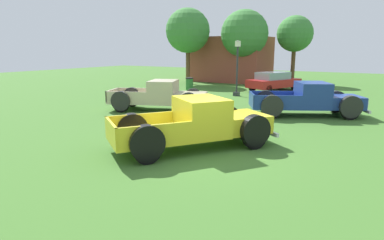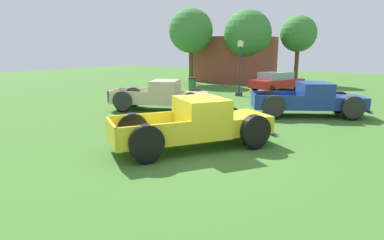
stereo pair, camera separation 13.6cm
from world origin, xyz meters
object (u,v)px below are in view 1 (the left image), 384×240
Objects in this scene: trash_can at (189,84)px; sedan_distant_a at (274,81)px; pickup_truck_foreground at (203,124)px; pickup_truck_behind_left at (313,100)px; pickup_truck_behind_right at (165,96)px; oak_tree_center at (244,34)px; lamp_post_near at (237,67)px; oak_tree_east at (188,31)px; oak_tree_west at (295,34)px.

sedan_distant_a is at bearing 24.63° from trash_can.
pickup_truck_behind_left is at bearing 74.07° from pickup_truck_foreground.
pickup_truck_behind_left is 5.65× the size of trash_can.
pickup_truck_foreground reaches higher than sedan_distant_a.
pickup_truck_foreground reaches higher than pickup_truck_behind_right.
lamp_post_near is at bearing -70.82° from oak_tree_center.
pickup_truck_behind_right is at bearing -102.47° from sedan_distant_a.
oak_tree_center is at bearing 124.96° from pickup_truck_behind_left.
oak_tree_east is 1.10× the size of oak_tree_west.
pickup_truck_behind_right is at bearing -83.47° from oak_tree_center.
sedan_distant_a is 0.69× the size of oak_tree_east.
pickup_truck_behind_right is 10.86m from sedan_distant_a.
pickup_truck_behind_left reaches higher than pickup_truck_behind_right.
oak_tree_center is at bearing 109.18° from lamp_post_near.
lamp_post_near is 8.45m from oak_tree_center.
pickup_truck_foreground is 0.99× the size of pickup_truck_behind_right.
sedan_distant_a is 0.71× the size of oak_tree_center.
trash_can is at bearing 113.06° from pickup_truck_behind_right.
oak_tree_east is (-2.59, 3.98, 4.18)m from trash_can.
sedan_distant_a is 9.30m from oak_tree_east.
pickup_truck_behind_right reaches higher than trash_can.
pickup_truck_behind_left is 7.30m from lamp_post_near.
pickup_truck_behind_left is 1.17× the size of sedan_distant_a.
pickup_truck_foreground is at bearing -56.96° from oak_tree_east.
lamp_post_near reaches higher than pickup_truck_behind_right.
oak_tree_west is (5.53, 8.92, 3.90)m from trash_can.
sedan_distant_a is at bearing 118.33° from pickup_truck_behind_left.
pickup_truck_behind_right is at bearing -98.31° from lamp_post_near.
oak_tree_east reaches higher than pickup_truck_behind_right.
pickup_truck_behind_right is 0.82× the size of oak_tree_center.
trash_can is (-10.12, 5.50, -0.27)m from pickup_truck_behind_left.
oak_tree_center reaches higher than pickup_truck_behind_right.
pickup_truck_behind_left is 0.89× the size of oak_tree_west.
lamp_post_near is (-5.73, 4.36, 1.17)m from pickup_truck_behind_left.
pickup_truck_behind_right is at bearing -63.40° from oak_tree_east.
pickup_truck_foreground is 20.03m from oak_tree_east.
sedan_distant_a is at bearing -43.98° from oak_tree_center.
lamp_post_near is 0.55× the size of oak_tree_east.
oak_tree_center reaches higher than trash_can.
sedan_distant_a is at bearing -88.07° from oak_tree_west.
oak_tree_center is (-4.00, 3.86, 3.66)m from sedan_distant_a.
pickup_truck_foreground is 0.98× the size of pickup_truck_behind_left.
oak_tree_west reaches higher than trash_can.
oak_tree_west is (-2.60, 21.41, 3.63)m from pickup_truck_foreground.
pickup_truck_foreground is 7.28m from pickup_truck_behind_left.
pickup_truck_behind_right is 5.57× the size of trash_can.
oak_tree_west is (8.12, 4.94, -0.28)m from oak_tree_east.
trash_can is at bearing -121.78° from oak_tree_west.
sedan_distant_a is 1.25× the size of lamp_post_near.
pickup_truck_behind_left is at bearing -36.71° from oak_tree_east.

